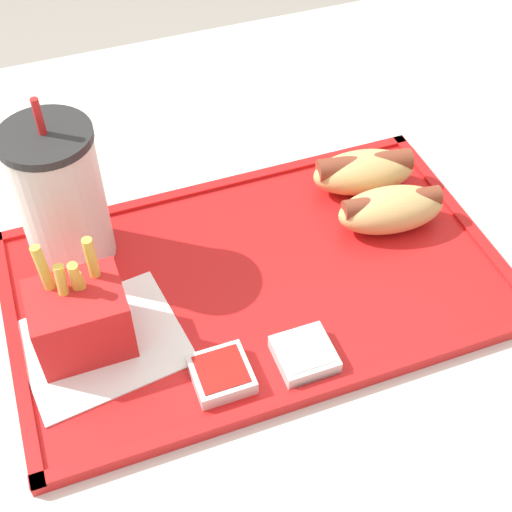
# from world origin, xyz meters

# --- Properties ---
(dining_table) EXTENTS (1.21, 0.93, 0.70)m
(dining_table) POSITION_xyz_m (0.00, 0.00, 0.35)
(dining_table) COLOR beige
(dining_table) RESTS_ON ground_plane
(food_tray) EXTENTS (0.48, 0.29, 0.01)m
(food_tray) POSITION_xyz_m (0.00, -0.01, 0.71)
(food_tray) COLOR red
(food_tray) RESTS_ON dining_table
(paper_napkin) EXTENTS (0.15, 0.14, 0.00)m
(paper_napkin) POSITION_xyz_m (-0.16, -0.04, 0.71)
(paper_napkin) COLOR white
(paper_napkin) RESTS_ON food_tray
(soda_cup) EXTENTS (0.08, 0.08, 0.18)m
(soda_cup) POSITION_xyz_m (-0.16, 0.08, 0.79)
(soda_cup) COLOR silver
(soda_cup) RESTS_ON food_tray
(hot_dog_far) EXTENTS (0.12, 0.07, 0.04)m
(hot_dog_far) POSITION_xyz_m (0.15, 0.07, 0.74)
(hot_dog_far) COLOR tan
(hot_dog_far) RESTS_ON food_tray
(hot_dog_near) EXTENTS (0.12, 0.07, 0.04)m
(hot_dog_near) POSITION_xyz_m (0.15, 0.01, 0.74)
(hot_dog_near) COLOR tan
(hot_dog_near) RESTS_ON food_tray
(fries_carton) EXTENTS (0.08, 0.06, 0.11)m
(fries_carton) POSITION_xyz_m (-0.17, -0.03, 0.75)
(fries_carton) COLOR red
(fries_carton) RESTS_ON food_tray
(sauce_cup_mayo) EXTENTS (0.05, 0.05, 0.02)m
(sauce_cup_mayo) POSITION_xyz_m (0.01, -0.12, 0.72)
(sauce_cup_mayo) COLOR silver
(sauce_cup_mayo) RESTS_ON food_tray
(sauce_cup_ketchup) EXTENTS (0.05, 0.05, 0.02)m
(sauce_cup_ketchup) POSITION_xyz_m (-0.07, -0.11, 0.72)
(sauce_cup_ketchup) COLOR silver
(sauce_cup_ketchup) RESTS_ON food_tray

